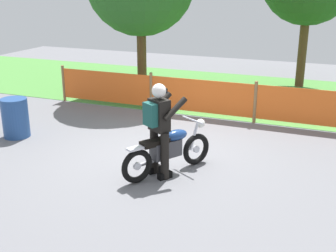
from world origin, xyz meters
TOP-DOWN VIEW (x-y plane):
  - ground at (0.00, 0.00)m, footprint 24.00×24.00m
  - grass_verge at (0.00, 5.61)m, footprint 24.00×5.68m
  - barrier_fence at (-0.00, 2.77)m, footprint 8.43×0.08m
  - motorcycle_lead at (0.53, -0.76)m, footprint 1.09×1.72m
  - rider_lead at (0.43, -0.94)m, footprint 0.71×0.79m
  - oil_drum at (-3.36, -0.23)m, footprint 0.58×0.58m

SIDE VIEW (x-z plane):
  - ground at x=0.00m, z-range -0.02..0.00m
  - grass_verge at x=0.00m, z-range 0.00..0.01m
  - oil_drum at x=-3.36m, z-range 0.00..0.88m
  - motorcycle_lead at x=0.53m, z-range -0.01..0.91m
  - barrier_fence at x=0.00m, z-range 0.02..1.07m
  - rider_lead at x=0.43m, z-range 0.11..1.80m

